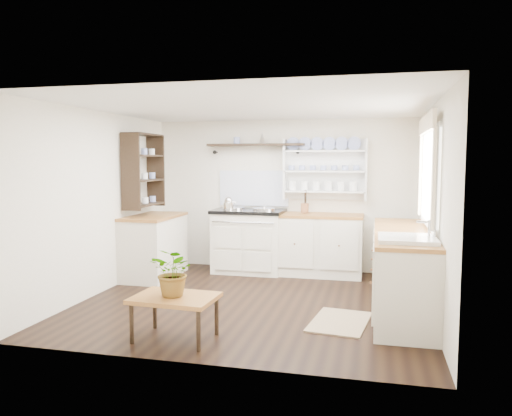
{
  "coord_description": "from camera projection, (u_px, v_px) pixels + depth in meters",
  "views": [
    {
      "loc": [
        1.39,
        -5.67,
        1.67
      ],
      "look_at": [
        -0.03,
        0.25,
        1.1
      ],
      "focal_mm": 35.0,
      "sensor_mm": 36.0,
      "label": 1
    }
  ],
  "objects": [
    {
      "name": "kettle",
      "position": [
        229.0,
        204.0,
        7.44
      ],
      "size": [
        0.17,
        0.17,
        0.2
      ],
      "primitive_type": null,
      "color": "silver",
      "rests_on": "aga_cooker"
    },
    {
      "name": "aga_cooker",
      "position": [
        249.0,
        240.0,
        7.54
      ],
      "size": [
        1.06,
        0.73,
        0.98
      ],
      "color": "silver",
      "rests_on": "floor"
    },
    {
      "name": "left_shelving",
      "position": [
        144.0,
        170.0,
        7.12
      ],
      "size": [
        0.28,
        0.8,
        1.05
      ],
      "primitive_type": "cube",
      "color": "black",
      "rests_on": "wall_left"
    },
    {
      "name": "wall_left",
      "position": [
        101.0,
        202.0,
        6.32
      ],
      "size": [
        0.02,
        3.8,
        2.3
      ],
      "primitive_type": "cube",
      "color": "silver",
      "rests_on": "ground"
    },
    {
      "name": "back_cabinets",
      "position": [
        319.0,
        244.0,
        7.33
      ],
      "size": [
        1.27,
        0.63,
        0.9
      ],
      "color": "beige",
      "rests_on": "floor"
    },
    {
      "name": "wall_right",
      "position": [
        433.0,
        210.0,
        5.39
      ],
      "size": [
        0.02,
        3.8,
        2.3
      ],
      "primitive_type": "cube",
      "color": "silver",
      "rests_on": "ground"
    },
    {
      "name": "floor",
      "position": [
        254.0,
        301.0,
        5.96
      ],
      "size": [
        4.0,
        3.8,
        0.01
      ],
      "primitive_type": "cube",
      "color": "black",
      "rests_on": "ground"
    },
    {
      "name": "center_table",
      "position": [
        175.0,
        301.0,
        4.67
      ],
      "size": [
        0.79,
        0.58,
        0.41
      ],
      "rotation": [
        0.0,
        0.0,
        -0.05
      ],
      "color": "brown",
      "rests_on": "floor"
    },
    {
      "name": "right_cabinets",
      "position": [
        402.0,
        269.0,
        5.62
      ],
      "size": [
        0.62,
        2.43,
        0.9
      ],
      "color": "beige",
      "rests_on": "floor"
    },
    {
      "name": "potted_plant",
      "position": [
        174.0,
        272.0,
        4.65
      ],
      "size": [
        0.5,
        0.47,
        0.46
      ],
      "primitive_type": "imported",
      "rotation": [
        0.0,
        0.0,
        -0.31
      ],
      "color": "#3F7233",
      "rests_on": "center_table"
    },
    {
      "name": "left_cabinets",
      "position": [
        154.0,
        245.0,
        7.19
      ],
      "size": [
        0.62,
        1.13,
        0.9
      ],
      "color": "beige",
      "rests_on": "floor"
    },
    {
      "name": "ceiling",
      "position": [
        254.0,
        107.0,
        5.75
      ],
      "size": [
        4.0,
        3.8,
        0.01
      ],
      "primitive_type": "cube",
      "color": "white",
      "rests_on": "wall_back"
    },
    {
      "name": "high_shelf",
      "position": [
        256.0,
        146.0,
        7.6
      ],
      "size": [
        1.5,
        0.29,
        0.16
      ],
      "color": "black",
      "rests_on": "wall_back"
    },
    {
      "name": "wall_back",
      "position": [
        283.0,
        195.0,
        7.7
      ],
      "size": [
        4.0,
        0.02,
        2.3
      ],
      "primitive_type": "cube",
      "color": "silver",
      "rests_on": "ground"
    },
    {
      "name": "plate_rack",
      "position": [
        325.0,
        169.0,
        7.47
      ],
      "size": [
        1.2,
        0.22,
        0.9
      ],
      "color": "white",
      "rests_on": "wall_back"
    },
    {
      "name": "utensil_crock",
      "position": [
        305.0,
        208.0,
        7.41
      ],
      "size": [
        0.12,
        0.12,
        0.14
      ],
      "primitive_type": "cylinder",
      "color": "#925A35",
      "rests_on": "back_cabinets"
    },
    {
      "name": "floor_rug",
      "position": [
        340.0,
        322.0,
        5.18
      ],
      "size": [
        0.66,
        0.91,
        0.02
      ],
      "primitive_type": "cube",
      "rotation": [
        0.0,
        0.0,
        -0.13
      ],
      "color": "olive",
      "rests_on": "floor"
    },
    {
      "name": "window",
      "position": [
        428.0,
        171.0,
        5.51
      ],
      "size": [
        0.08,
        1.55,
        1.22
      ],
      "color": "white",
      "rests_on": "wall_right"
    },
    {
      "name": "belfast_sink",
      "position": [
        407.0,
        251.0,
        4.86
      ],
      "size": [
        0.55,
        0.6,
        0.45
      ],
      "color": "white",
      "rests_on": "right_cabinets"
    }
  ]
}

